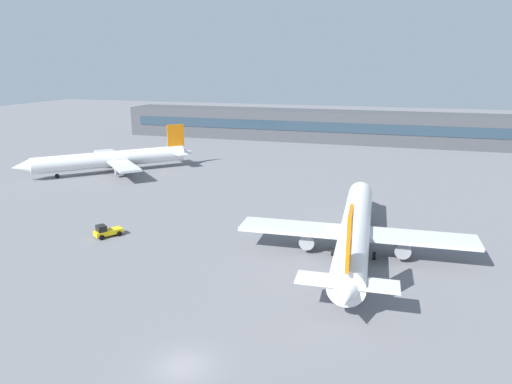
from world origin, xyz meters
name	(u,v)px	position (x,y,z in m)	size (l,w,h in m)	color
ground_plane	(296,214)	(0.00, 40.00, 0.00)	(400.00, 400.00, 0.00)	slate
terminal_building	(351,127)	(0.00, 113.25, 4.50)	(140.01, 12.13, 9.00)	#3F4247
airplane_near	(355,228)	(10.07, 27.47, 3.04)	(28.15, 40.37, 9.97)	white
airplane_mid	(110,159)	(-44.18, 56.76, 2.86)	(28.67, 29.30, 9.37)	white
baggage_tug_yellow	(106,231)	(-22.13, 22.65, 0.80)	(3.30, 3.81, 1.75)	yellow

